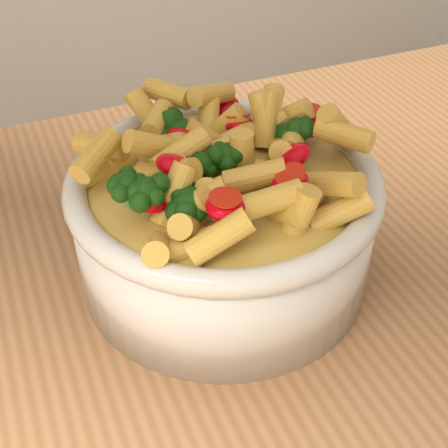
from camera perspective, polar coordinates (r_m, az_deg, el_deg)
name	(u,v)px	position (r m, az deg, el deg)	size (l,w,h in m)	color
table	(160,437)	(0.57, -5.89, -18.77)	(1.20, 0.80, 0.90)	#AA7149
serving_bowl	(224,223)	(0.51, 0.00, 0.12)	(0.25, 0.25, 0.11)	silver
pasta_salad	(224,154)	(0.47, 0.00, 6.42)	(0.20, 0.20, 0.04)	#E8AC49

